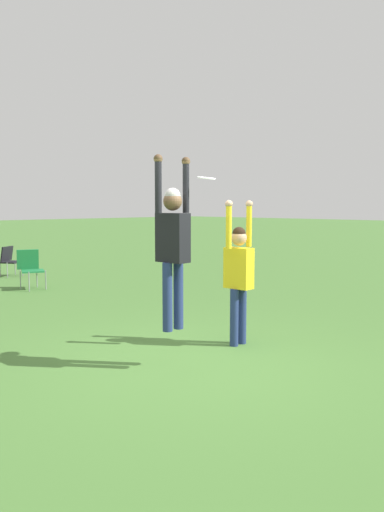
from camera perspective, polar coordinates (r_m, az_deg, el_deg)
ground_plane at (r=6.36m, az=-0.33°, el=-12.28°), size 120.00×120.00×0.00m
person_jumping at (r=5.95m, az=-2.21°, el=1.94°), size 0.55×0.41×2.09m
person_defending at (r=7.03m, az=5.36°, el=-1.54°), size 0.55×0.41×2.05m
frisbee at (r=6.15m, az=1.66°, el=8.90°), size 0.23×0.23×0.04m
camping_chair_0 at (r=12.40m, az=-17.98°, el=-1.10°), size 0.66×0.72×0.93m
camping_chair_2 at (r=14.89m, az=-20.15°, el=-0.30°), size 0.71×0.78×0.83m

